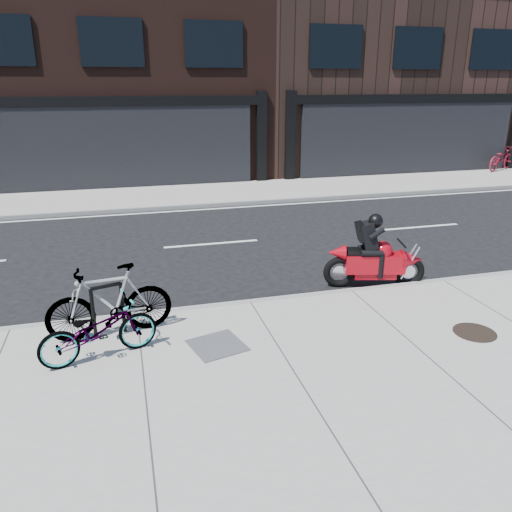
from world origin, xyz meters
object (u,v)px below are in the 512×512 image
object	(u,v)px
bike_rack	(108,306)
bicycle_far	(501,158)
motorcycle	(379,258)
manhole_cover	(475,332)
bicycle_rear	(109,301)
utility_grate	(217,345)
bicycle_front	(99,330)

from	to	relation	value
bike_rack	bicycle_far	distance (m)	20.51
motorcycle	manhole_cover	world-z (taller)	motorcycle
bicycle_rear	utility_grate	world-z (taller)	bicycle_rear
bike_rack	bicycle_front	size ratio (longest dim) A/B	0.51
bicycle_front	motorcycle	xyz separation A→B (m)	(5.28, 1.65, 0.04)
bicycle_front	manhole_cover	size ratio (longest dim) A/B	2.54
bicycle_rear	motorcycle	distance (m)	5.21
bike_rack	bicycle_front	world-z (taller)	bicycle_front
bike_rack	utility_grate	world-z (taller)	bike_rack
motorcycle	bicycle_far	distance (m)	15.85
bicycle_rear	bicycle_far	xyz separation A→B (m)	(16.88, 11.60, -0.03)
motorcycle	bicycle_front	bearing A→B (deg)	-148.06
bicycle_far	utility_grate	bearing A→B (deg)	103.29
bike_rack	bicycle_front	distance (m)	0.68
bicycle_rear	bicycle_far	bearing A→B (deg)	117.65
bicycle_rear	motorcycle	world-z (taller)	motorcycle
bicycle_front	bicycle_far	world-z (taller)	bicycle_far
bicycle_front	bicycle_rear	size ratio (longest dim) A/B	0.88
bicycle_rear	motorcycle	xyz separation A→B (m)	(5.12, 0.98, -0.09)
manhole_cover	utility_grate	size ratio (longest dim) A/B	0.88
bicycle_far	manhole_cover	distance (m)	17.29
bicycle_far	manhole_cover	world-z (taller)	bicycle_far
bicycle_front	manhole_cover	bearing A→B (deg)	-113.46
manhole_cover	utility_grate	xyz separation A→B (m)	(-4.02, 0.66, 0.00)
manhole_cover	motorcycle	bearing A→B (deg)	99.79
bicycle_rear	utility_grate	bearing A→B (deg)	56.21
manhole_cover	bicycle_front	bearing A→B (deg)	172.34
bike_rack	utility_grate	distance (m)	1.80
bicycle_front	motorcycle	distance (m)	5.53
bike_rack	manhole_cover	size ratio (longest dim) A/B	1.30
bike_rack	motorcycle	size ratio (longest dim) A/B	0.43
bike_rack	manhole_cover	world-z (taller)	bike_rack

